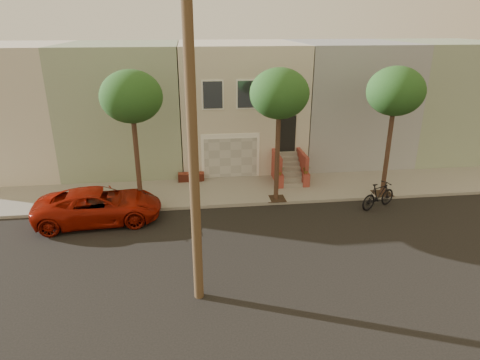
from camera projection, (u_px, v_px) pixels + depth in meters
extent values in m
plane|color=black|center=(271.00, 242.00, 16.78)|extent=(90.00, 90.00, 0.00)
cube|color=gray|center=(251.00, 190.00, 21.71)|extent=(40.00, 3.70, 0.15)
cube|color=#BDB1A2|center=(238.00, 101.00, 25.84)|extent=(7.00, 8.00, 7.00)
cube|color=gray|center=(126.00, 104.00, 25.06)|extent=(6.50, 8.00, 7.00)
cube|color=#92949A|center=(343.00, 99.00, 26.63)|extent=(6.50, 8.00, 7.00)
cube|color=#BDB1A2|center=(13.00, 106.00, 24.32)|extent=(6.50, 8.00, 7.00)
cube|color=gray|center=(438.00, 97.00, 27.37)|extent=(6.50, 8.00, 7.00)
cube|color=white|center=(230.00, 156.00, 22.86)|extent=(3.20, 0.12, 2.50)
cube|color=#BBBBB6|center=(231.00, 158.00, 22.84)|extent=(2.90, 0.06, 2.20)
cube|color=gray|center=(234.00, 189.00, 21.58)|extent=(3.20, 3.70, 0.02)
cube|color=brown|center=(191.00, 177.00, 22.68)|extent=(1.40, 0.45, 0.44)
cube|color=black|center=(287.00, 134.00, 22.76)|extent=(1.00, 0.06, 2.00)
cube|color=#3F4751|center=(213.00, 95.00, 21.51)|extent=(1.00, 0.06, 1.40)
cube|color=white|center=(213.00, 95.00, 21.53)|extent=(1.15, 0.05, 1.55)
cube|color=#3F4751|center=(247.00, 94.00, 21.72)|extent=(1.00, 0.06, 1.40)
cube|color=white|center=(247.00, 94.00, 21.74)|extent=(1.15, 0.05, 1.55)
cube|color=#3F4751|center=(281.00, 94.00, 21.92)|extent=(1.00, 0.06, 1.40)
cube|color=white|center=(281.00, 94.00, 21.94)|extent=(1.15, 0.05, 1.55)
cube|color=gray|center=(292.00, 185.00, 21.93)|extent=(1.20, 0.28, 0.20)
cube|color=gray|center=(291.00, 179.00, 22.12)|extent=(1.20, 0.28, 0.20)
cube|color=gray|center=(290.00, 174.00, 22.30)|extent=(1.20, 0.28, 0.20)
cube|color=gray|center=(289.00, 169.00, 22.49)|extent=(1.20, 0.28, 0.20)
cube|color=gray|center=(288.00, 164.00, 22.68)|extent=(1.20, 0.28, 0.20)
cube|color=gray|center=(287.00, 159.00, 22.87)|extent=(1.20, 0.28, 0.20)
cube|color=gray|center=(286.00, 154.00, 23.05)|extent=(1.20, 0.28, 0.20)
cube|color=#943B30|center=(277.00, 168.00, 22.38)|extent=(0.18, 1.96, 1.60)
cube|color=#943B30|center=(302.00, 167.00, 22.54)|extent=(0.18, 1.96, 1.60)
cube|color=#943B30|center=(280.00, 181.00, 21.72)|extent=(0.35, 0.35, 0.70)
imported|color=#1A4418|center=(280.00, 171.00, 21.52)|extent=(0.40, 0.35, 0.45)
cube|color=#943B30|center=(306.00, 180.00, 21.88)|extent=(0.35, 0.35, 0.70)
imported|color=#1A4418|center=(306.00, 170.00, 21.68)|extent=(0.41, 0.35, 0.45)
cube|color=#2D2116|center=(141.00, 205.00, 19.71)|extent=(0.90, 0.90, 0.02)
cylinder|color=#352118|center=(138.00, 164.00, 18.95)|extent=(0.22, 0.22, 4.20)
ellipsoid|color=#1A4418|center=(131.00, 97.00, 17.86)|extent=(2.70, 2.57, 2.29)
cube|color=#2D2116|center=(276.00, 199.00, 20.45)|extent=(0.90, 0.90, 0.02)
cylinder|color=#352118|center=(277.00, 158.00, 19.70)|extent=(0.22, 0.22, 4.20)
ellipsoid|color=#1A4418|center=(279.00, 94.00, 18.61)|extent=(2.70, 2.57, 2.29)
cube|color=#2D2116|center=(382.00, 193.00, 21.09)|extent=(0.90, 0.90, 0.02)
cylinder|color=#352118|center=(387.00, 154.00, 20.33)|extent=(0.22, 0.22, 4.20)
ellipsoid|color=#1A4418|center=(396.00, 91.00, 19.24)|extent=(2.70, 2.57, 2.29)
cylinder|color=#4E3524|center=(193.00, 148.00, 11.68)|extent=(0.30, 0.30, 10.00)
imported|color=maroon|center=(99.00, 205.00, 18.27)|extent=(5.56, 2.89, 1.50)
imported|color=black|center=(379.00, 195.00, 19.62)|extent=(2.18, 1.43, 1.28)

